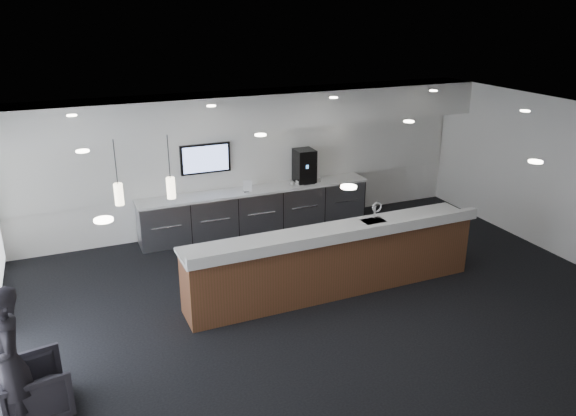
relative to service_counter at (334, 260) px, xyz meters
name	(u,v)px	position (x,y,z in m)	size (l,w,h in m)	color
ground	(333,309)	(-0.28, -0.55, -0.58)	(10.00, 10.00, 0.00)	black
ceiling	(339,126)	(-0.28, -0.55, 2.42)	(10.00, 8.00, 0.02)	black
back_wall	(250,160)	(-0.28, 3.45, 0.92)	(10.00, 0.02, 3.00)	white
right_wall	(576,184)	(4.72, -0.55, 0.92)	(0.02, 8.00, 3.00)	white
soffit_bulkhead	(256,110)	(-0.28, 3.00, 2.07)	(10.00, 0.90, 0.70)	white
alcove_panel	(250,155)	(-0.28, 3.42, 1.02)	(9.80, 0.06, 1.40)	white
back_credenza	(257,210)	(-0.28, 3.09, -0.10)	(5.06, 0.66, 0.95)	#919399
wall_tv	(205,159)	(-1.28, 3.35, 1.07)	(1.05, 0.08, 0.62)	black
pendant_left	(165,179)	(-2.68, 0.25, 1.67)	(0.12, 0.12, 0.30)	#FEEFC6
pendant_right	(115,185)	(-3.38, 0.25, 1.67)	(0.12, 0.12, 0.30)	#FEEFC6
ceiling_can_lights	(339,128)	(-0.28, -0.55, 2.39)	(7.00, 5.00, 0.02)	white
service_counter	(334,260)	(0.00, 0.00, 0.00)	(5.21, 0.94, 1.49)	brown
coffee_machine	(304,166)	(0.88, 3.16, 0.74)	(0.42, 0.55, 0.73)	black
info_sign_left	(248,186)	(-0.51, 2.96, 0.50)	(0.18, 0.02, 0.25)	white
info_sign_right	(304,179)	(0.79, 3.00, 0.50)	(0.19, 0.02, 0.25)	white
armchair	(35,389)	(-4.68, -1.39, -0.22)	(0.75, 0.77, 0.70)	black
lounge_guest	(9,363)	(-4.86, -1.60, 0.33)	(0.66, 0.44, 1.81)	black
cup_0	(321,180)	(1.21, 3.02, 0.42)	(0.09, 0.09, 0.09)	white
cup_1	(315,180)	(1.07, 3.02, 0.42)	(0.09, 0.09, 0.09)	white
cup_2	(309,181)	(0.93, 3.02, 0.42)	(0.09, 0.09, 0.09)	white
cup_3	(303,182)	(0.79, 3.02, 0.42)	(0.09, 0.09, 0.09)	white
cup_4	(297,183)	(0.65, 3.02, 0.42)	(0.09, 0.09, 0.09)	white
cup_5	(291,183)	(0.51, 3.02, 0.42)	(0.09, 0.09, 0.09)	white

